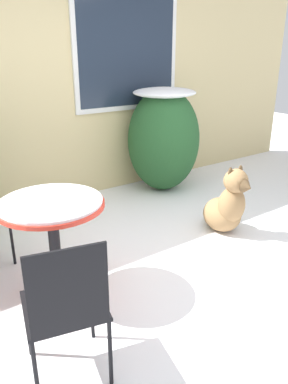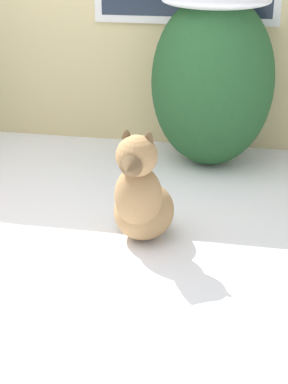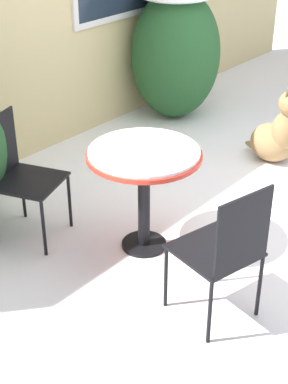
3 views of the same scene
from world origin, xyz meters
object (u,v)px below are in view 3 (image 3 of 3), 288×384
(dog, at_px, (279,133))
(patio_chair_near_table, at_px, (19,172))
(patio_table, at_px, (144,167))
(patio_chair_far_side, at_px, (225,248))

(dog, bearing_deg, patio_chair_near_table, 164.27)
(patio_table, xyz_separation_m, patio_chair_near_table, (-0.44, 0.78, -0.13))
(patio_table, distance_m, dog, 1.86)
(patio_chair_far_side, height_order, dog, patio_chair_far_side)
(patio_chair_near_table, bearing_deg, patio_table, -80.73)
(patio_table, height_order, patio_chair_far_side, patio_chair_far_side)
(patio_table, relative_size, patio_chair_far_side, 0.85)
(dog, bearing_deg, patio_chair_far_side, -154.90)
(patio_table, bearing_deg, dog, -1.61)
(patio_chair_near_table, relative_size, dog, 1.25)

